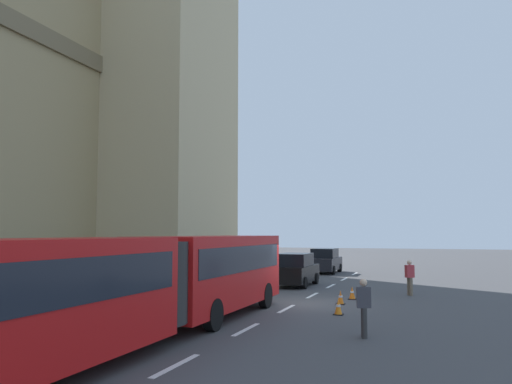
# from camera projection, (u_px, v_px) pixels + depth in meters

# --- Properties ---
(ground_plane) EXTENTS (160.00, 160.00, 0.00)m
(ground_plane) POSITION_uv_depth(u_px,v_px,m) (297.00, 303.00, 21.89)
(ground_plane) COLOR #424244
(lane_centre_marking) EXTENTS (34.40, 0.16, 0.01)m
(lane_centre_marking) POSITION_uv_depth(u_px,v_px,m) (301.00, 301.00, 22.42)
(lane_centre_marking) COLOR silver
(lane_centre_marking) RESTS_ON ground_plane
(articulated_bus) EXTENTS (17.57, 2.54, 2.90)m
(articulated_bus) POSITION_uv_depth(u_px,v_px,m) (146.00, 279.00, 14.18)
(articulated_bus) COLOR red
(articulated_bus) RESTS_ON ground_plane
(sedan_lead) EXTENTS (4.40, 1.86, 1.85)m
(sedan_lead) POSITION_uv_depth(u_px,v_px,m) (296.00, 270.00, 29.08)
(sedan_lead) COLOR black
(sedan_lead) RESTS_ON ground_plane
(sedan_trailing) EXTENTS (4.40, 1.86, 1.85)m
(sedan_trailing) POSITION_uv_depth(u_px,v_px,m) (326.00, 261.00, 38.41)
(sedan_trailing) COLOR black
(sedan_trailing) RESTS_ON ground_plane
(traffic_cone_west) EXTENTS (0.36, 0.36, 0.58)m
(traffic_cone_west) POSITION_uv_depth(u_px,v_px,m) (338.00, 307.00, 18.82)
(traffic_cone_west) COLOR black
(traffic_cone_west) RESTS_ON ground_plane
(traffic_cone_middle) EXTENTS (0.36, 0.36, 0.58)m
(traffic_cone_middle) POSITION_uv_depth(u_px,v_px,m) (340.00, 298.00, 21.55)
(traffic_cone_middle) COLOR black
(traffic_cone_middle) RESTS_ON ground_plane
(traffic_cone_east) EXTENTS (0.36, 0.36, 0.58)m
(traffic_cone_east) POSITION_uv_depth(u_px,v_px,m) (352.00, 293.00, 23.19)
(traffic_cone_east) COLOR black
(traffic_cone_east) RESTS_ON ground_plane
(pedestrian_near_cones) EXTENTS (0.36, 0.44, 1.69)m
(pedestrian_near_cones) POSITION_uv_depth(u_px,v_px,m) (364.00, 306.00, 14.72)
(pedestrian_near_cones) COLOR #333333
(pedestrian_near_cones) RESTS_ON ground_plane
(pedestrian_by_kerb) EXTENTS (0.43, 0.47, 1.69)m
(pedestrian_by_kerb) POSITION_uv_depth(u_px,v_px,m) (410.00, 276.00, 24.64)
(pedestrian_by_kerb) COLOR #726651
(pedestrian_by_kerb) RESTS_ON ground_plane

